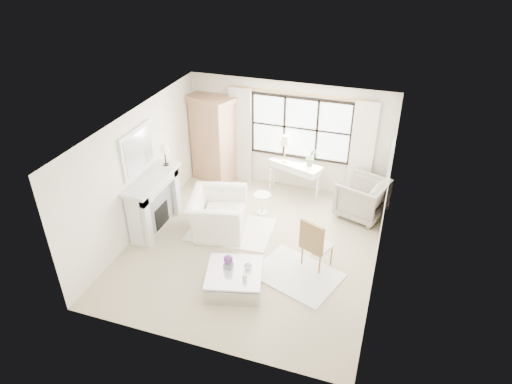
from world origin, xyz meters
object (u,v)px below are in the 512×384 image
armoire (213,139)px  console_table (295,178)px  club_armchair (217,213)px  coffee_table (234,279)px

armoire → console_table: 2.30m
club_armchair → console_table: bearing=-42.3°
armoire → club_armchair: 2.45m
armoire → coffee_table: size_ratio=1.84×
armoire → club_armchair: bearing=-46.3°
armoire → console_table: bearing=18.7°
coffee_table → armoire: bearing=103.5°
armoire → club_armchair: armoire is taller
armoire → club_armchair: (0.98, -2.13, -0.71)m
console_table → coffee_table: size_ratio=1.13×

